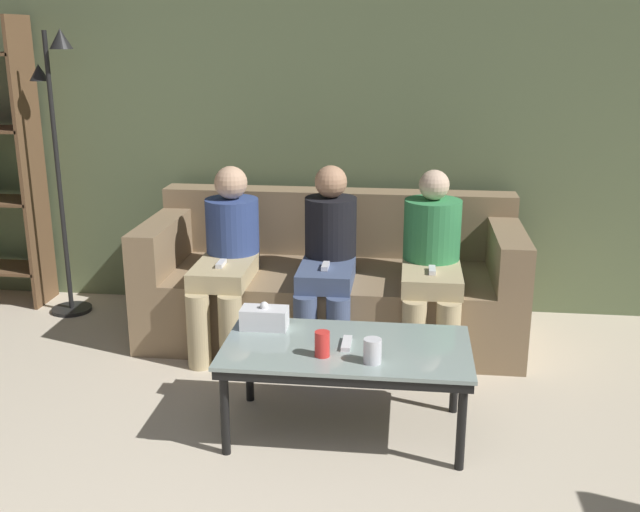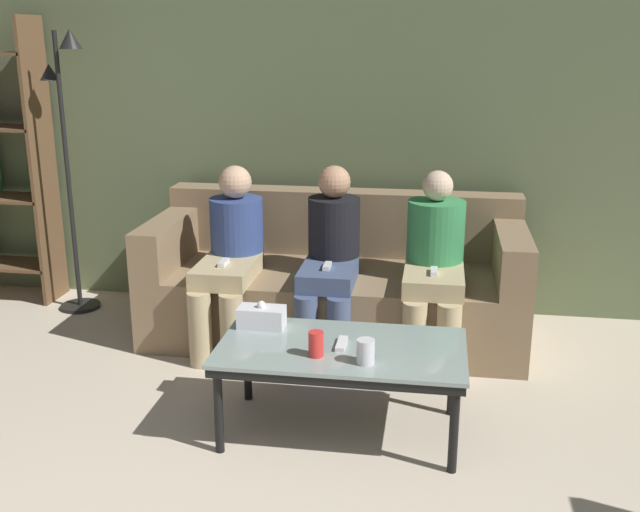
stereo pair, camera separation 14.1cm
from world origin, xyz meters
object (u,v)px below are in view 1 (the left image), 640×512
cup_near_left (372,351)px  standing_lamp (59,144)px  coffee_table (346,354)px  game_remote (347,343)px  tissue_box (264,318)px  cup_near_right (322,344)px  seated_person_left_end (228,254)px  couch (332,285)px  seated_person_mid_left (328,256)px  seated_person_mid_right (432,259)px

cup_near_left → standing_lamp: (-2.06, 1.53, 0.63)m
coffee_table → game_remote: (0.00, 0.00, 0.05)m
tissue_box → cup_near_left: bearing=-32.1°
coffee_table → tissue_box: size_ratio=5.05×
tissue_box → standing_lamp: size_ratio=0.12×
cup_near_right → seated_person_left_end: size_ratio=0.11×
couch → game_remote: 1.22m
cup_near_right → game_remote: cup_near_right is taller
coffee_table → tissue_box: tissue_box is taller
couch → standing_lamp: size_ratio=1.23×
game_remote → seated_person_mid_left: size_ratio=0.14×
couch → coffee_table: bearing=-81.1°
cup_near_right → tissue_box: size_ratio=0.51×
tissue_box → seated_person_mid_right: bearing=45.3°
cup_near_right → game_remote: 0.17m
coffee_table → seated_person_mid_left: bearing=101.1°
coffee_table → seated_person_mid_right: size_ratio=1.06×
standing_lamp → seated_person_mid_left: bearing=-12.8°
coffee_table → cup_near_left: bearing=-53.6°
cup_near_left → standing_lamp: standing_lamp is taller
seated_person_left_end → cup_near_right: bearing=-58.0°
cup_near_left → seated_person_mid_right: (0.27, 1.14, 0.07)m
coffee_table → cup_near_right: bearing=-127.1°
standing_lamp → seated_person_mid_left: size_ratio=1.71×
couch → seated_person_left_end: 0.68m
seated_person_mid_left → seated_person_mid_right: (0.58, 0.01, -0.00)m
seated_person_mid_left → standing_lamp: bearing=167.2°
game_remote → seated_person_left_end: seated_person_left_end is taller
coffee_table → seated_person_left_end: size_ratio=1.07×
seated_person_mid_left → coffee_table: bearing=-78.9°
couch → tissue_box: bearing=-101.8°
tissue_box → standing_lamp: bearing=141.9°
cup_near_right → couch: bearing=94.0°
couch → cup_near_right: (0.09, -1.33, 0.18)m
couch → standing_lamp: (-1.75, 0.16, 0.80)m
cup_near_right → seated_person_mid_left: 1.10m
tissue_box → seated_person_mid_left: (0.22, 0.80, 0.08)m
standing_lamp → seated_person_mid_left: 1.87m
game_remote → seated_person_mid_right: bearing=67.9°
cup_near_left → couch: bearing=102.9°
cup_near_right → seated_person_mid_right: size_ratio=0.11×
standing_lamp → seated_person_left_end: size_ratio=1.73×
couch → game_remote: (0.19, -1.20, 0.13)m
standing_lamp → seated_person_left_end: bearing=-19.3°
couch → coffee_table: couch is taller
seated_person_mid_left → couch: bearing=90.0°
cup_near_left → cup_near_right: size_ratio=0.95×
cup_near_left → seated_person_left_end: (-0.90, 1.13, 0.07)m
cup_near_right → game_remote: bearing=52.9°
coffee_table → cup_near_right: 0.19m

